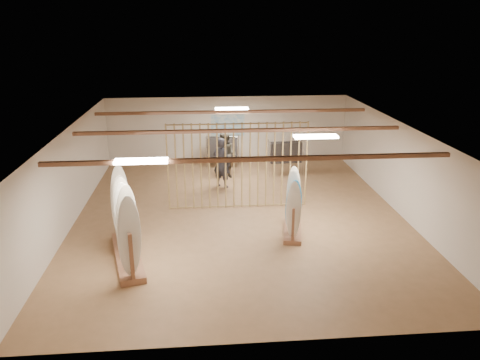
{
  "coord_description": "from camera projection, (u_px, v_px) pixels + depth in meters",
  "views": [
    {
      "loc": [
        -1.14,
        -13.28,
        5.72
      ],
      "look_at": [
        0.0,
        0.0,
        1.2
      ],
      "focal_mm": 35.0,
      "sensor_mm": 36.0,
      "label": 1
    }
  ],
  "objects": [
    {
      "name": "ceiling",
      "position": [
        240.0,
        128.0,
        13.57
      ],
      "size": [
        12.0,
        12.0,
        0.0
      ],
      "primitive_type": "plane",
      "rotation": [
        3.14,
        0.0,
        0.0
      ],
      "color": "gray",
      "rests_on": "ground"
    },
    {
      "name": "light_panels",
      "position": [
        240.0,
        130.0,
        13.58
      ],
      "size": [
        1.2,
        0.35,
        0.06
      ],
      "primitive_type": "cube",
      "color": "white",
      "rests_on": "ground"
    },
    {
      "name": "bamboo_partition",
      "position": [
        238.0,
        166.0,
        14.77
      ],
      "size": [
        4.45,
        0.05,
        2.78
      ],
      "color": "#A78951",
      "rests_on": "ground"
    },
    {
      "name": "rack_right",
      "position": [
        293.0,
        214.0,
        13.12
      ],
      "size": [
        0.77,
        1.58,
        1.76
      ],
      "rotation": [
        0.0,
        0.0,
        -0.2
      ],
      "color": "#915E42",
      "rests_on": "floor"
    },
    {
      "name": "shopper_a",
      "position": [
        222.0,
        160.0,
        16.74
      ],
      "size": [
        0.92,
        0.84,
        2.08
      ],
      "primitive_type": "imported",
      "rotation": [
        0.0,
        0.0,
        2.59
      ],
      "color": "#27272F",
      "rests_on": "floor"
    },
    {
      "name": "wall_right",
      "position": [
        401.0,
        169.0,
        14.42
      ],
      "size": [
        0.0,
        12.0,
        12.0
      ],
      "primitive_type": "plane",
      "rotation": [
        1.57,
        0.0,
        -1.57
      ],
      "color": "silver",
      "rests_on": "ground"
    },
    {
      "name": "floor",
      "position": [
        240.0,
        217.0,
        14.46
      ],
      "size": [
        12.0,
        12.0,
        0.0
      ],
      "primitive_type": "plane",
      "color": "#9C724B",
      "rests_on": "ground"
    },
    {
      "name": "wall_back",
      "position": [
        228.0,
        130.0,
        19.68
      ],
      "size": [
        12.0,
        0.0,
        12.0
      ],
      "primitive_type": "plane",
      "rotation": [
        1.57,
        0.0,
        0.0
      ],
      "color": "silver",
      "rests_on": "ground"
    },
    {
      "name": "ceiling_slats",
      "position": [
        240.0,
        131.0,
        13.59
      ],
      "size": [
        9.5,
        6.12,
        0.1
      ],
      "primitive_type": "cube",
      "color": "#915E42",
      "rests_on": "ground"
    },
    {
      "name": "poster",
      "position": [
        228.0,
        125.0,
        19.59
      ],
      "size": [
        1.4,
        0.03,
        0.9
      ],
      "primitive_type": "cube",
      "color": "#387EC5",
      "rests_on": "ground"
    },
    {
      "name": "wall_front",
      "position": [
        269.0,
        277.0,
        8.35
      ],
      "size": [
        12.0,
        0.0,
        12.0
      ],
      "primitive_type": "plane",
      "rotation": [
        -1.57,
        0.0,
        0.0
      ],
      "color": "silver",
      "rests_on": "ground"
    },
    {
      "name": "clothing_rack_a",
      "position": [
        223.0,
        147.0,
        18.94
      ],
      "size": [
        1.28,
        0.45,
        1.38
      ],
      "rotation": [
        0.0,
        0.0,
        -0.11
      ],
      "color": "silver",
      "rests_on": "floor"
    },
    {
      "name": "rack_left",
      "position": [
        126.0,
        233.0,
        11.64
      ],
      "size": [
        1.21,
        2.73,
        2.15
      ],
      "rotation": [
        0.0,
        0.0,
        0.24
      ],
      "color": "#915E42",
      "rests_on": "floor"
    },
    {
      "name": "wall_left",
      "position": [
        69.0,
        178.0,
        13.61
      ],
      "size": [
        0.0,
        12.0,
        12.0
      ],
      "primitive_type": "plane",
      "rotation": [
        1.57,
        0.0,
        1.57
      ],
      "color": "silver",
      "rests_on": "ground"
    },
    {
      "name": "shopper_b",
      "position": [
        226.0,
        152.0,
        17.81
      ],
      "size": [
        1.2,
        1.09,
        2.01
      ],
      "primitive_type": "imported",
      "rotation": [
        0.0,
        0.0,
        -0.42
      ],
      "color": "#332F27",
      "rests_on": "floor"
    },
    {
      "name": "clothing_rack_b",
      "position": [
        286.0,
        152.0,
        18.12
      ],
      "size": [
        1.31,
        0.39,
        1.41
      ],
      "rotation": [
        0.0,
        0.0,
        0.05
      ],
      "color": "silver",
      "rests_on": "floor"
    }
  ]
}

